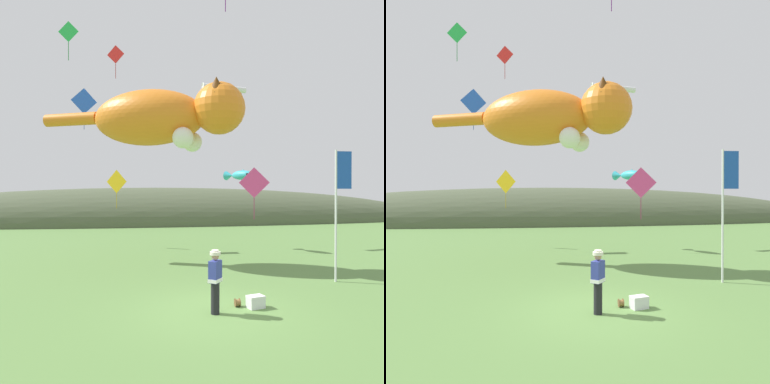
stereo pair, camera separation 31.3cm
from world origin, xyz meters
TOP-DOWN VIEW (x-y plane):
  - ground_plane at (0.00, 0.00)m, footprint 120.00×120.00m
  - distant_hill_ridge at (0.00, 28.23)m, footprint 62.27×10.50m
  - festival_attendant at (-0.02, -0.25)m, footprint 0.46×0.49m
  - kite_spool at (0.76, 0.26)m, footprint 0.15×0.24m
  - picnic_cooler at (1.25, 0.07)m, footprint 0.56×0.44m
  - festival_banner_pole at (5.34, 2.56)m, footprint 0.66×0.08m
  - kite_giant_cat at (-0.89, 6.79)m, footprint 9.30×5.04m
  - kite_fish_windsock at (3.80, 10.53)m, footprint 1.56×2.02m
  - kite_tube_streamer at (3.39, 12.62)m, footprint 2.96×0.95m
  - kite_diamond_red at (-3.30, 12.75)m, footprint 1.03×0.44m
  - kite_diamond_gold at (-3.24, 12.48)m, footprint 1.20×0.76m
  - kite_diamond_blue at (-5.11, 12.36)m, footprint 1.44×0.55m
  - kite_diamond_green at (-5.40, 8.80)m, footprint 1.00×0.23m
  - kite_diamond_pink at (2.74, 4.69)m, footprint 1.18×0.53m

SIDE VIEW (x-z plane):
  - ground_plane at x=0.00m, z-range 0.00..0.00m
  - distant_hill_ridge at x=0.00m, z-range -3.58..3.58m
  - kite_spool at x=0.76m, z-range 0.00..0.24m
  - picnic_cooler at x=1.25m, z-range 0.00..0.36m
  - festival_attendant at x=-0.02m, z-range 0.07..1.84m
  - festival_banner_pole at x=5.34m, z-range 0.76..5.68m
  - kite_diamond_pink at x=2.74m, z-range 2.62..4.80m
  - kite_diamond_gold at x=-3.24m, z-range 2.72..5.04m
  - kite_fish_windsock at x=3.80m, z-range 3.94..4.57m
  - kite_giant_cat at x=-0.89m, z-range 5.23..8.25m
  - kite_diamond_blue at x=-5.11m, z-range 7.39..9.82m
  - kite_tube_streamer at x=3.39m, z-range 9.58..10.02m
  - kite_diamond_green at x=-5.40m, z-range 10.21..12.13m
  - kite_diamond_red at x=-3.30m, z-range 10.57..12.58m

